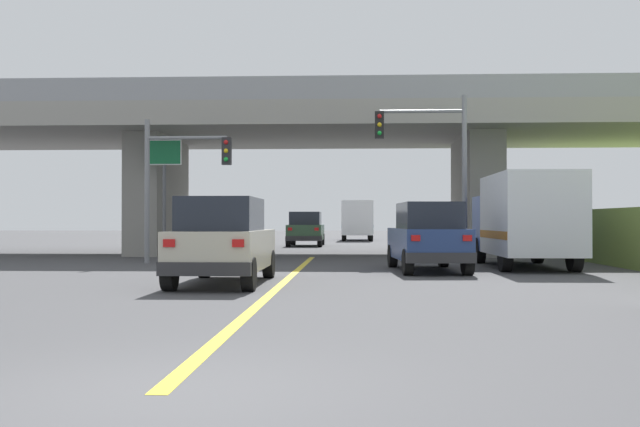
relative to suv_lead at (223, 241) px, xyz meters
The scene contains 11 objects.
ground 15.67m from the suv_lead, 84.98° to the left, with size 160.00×160.00×0.00m, color #424244.
overpass_bridge 16.15m from the suv_lead, 84.98° to the left, with size 34.82×9.68×7.03m.
lane_divider_stripe 1.98m from the suv_lead, 36.52° to the left, with size 0.20×23.84×0.01m, color yellow.
suv_lead is the anchor object (origin of this frame).
suv_crossing 7.03m from the suv_lead, 41.88° to the left, with size 2.17×4.79×2.02m.
box_truck 10.65m from the suv_lead, 37.21° to the left, with size 2.33×6.43×2.92m.
sedan_oncoming 26.38m from the suv_lead, 89.49° to the left, with size 2.06×4.73×2.02m.
traffic_signal_nearside 11.17m from the suv_lead, 56.70° to the left, with size 3.25×0.36×5.94m.
traffic_signal_farside 9.37m from the suv_lead, 110.36° to the left, with size 3.08×0.36×5.07m.
highway_sign 13.12m from the suv_lead, 110.68° to the left, with size 1.42×0.17×4.91m.
semi_truck_distant 39.20m from the suv_lead, 85.10° to the left, with size 2.33×6.89×2.99m.
Camera 1 is at (1.67, -6.18, 1.48)m, focal length 41.25 mm.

